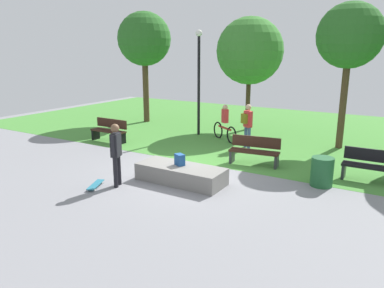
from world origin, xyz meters
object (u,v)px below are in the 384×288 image
(backpack_on_ledge, at_px, (180,160))
(park_bench_by_oak, at_px, (255,150))
(skater_performing_trick, at_px, (116,150))
(tree_broad_elm, at_px, (144,40))
(skateboard_by_ledge, at_px, (96,185))
(tree_slender_maple, at_px, (250,51))
(concrete_ledge, at_px, (181,174))
(tree_young_birch, at_px, (350,37))
(trash_bin, at_px, (322,172))
(lamp_post, at_px, (199,73))
(park_bench_far_right, at_px, (373,165))
(pedestrian_with_backpack, at_px, (247,122))
(cyclist_on_bicycle, at_px, (225,125))
(park_bench_center_lawn, at_px, (109,130))

(backpack_on_ledge, height_order, park_bench_by_oak, park_bench_by_oak)
(skater_performing_trick, relative_size, tree_broad_elm, 0.31)
(skateboard_by_ledge, height_order, tree_slender_maple, tree_slender_maple)
(backpack_on_ledge, height_order, skateboard_by_ledge, backpack_on_ledge)
(skater_performing_trick, distance_m, tree_broad_elm, 10.03)
(concrete_ledge, bearing_deg, tree_young_birch, 63.66)
(tree_young_birch, distance_m, trash_bin, 5.89)
(concrete_ledge, bearing_deg, park_bench_by_oak, 66.24)
(tree_slender_maple, height_order, lamp_post, tree_slender_maple)
(park_bench_far_right, height_order, lamp_post, lamp_post)
(tree_young_birch, height_order, pedestrian_with_backpack, tree_young_birch)
(concrete_ledge, height_order, tree_young_birch, tree_young_birch)
(lamp_post, xyz_separation_m, pedestrian_with_backpack, (2.74, -1.07, -1.69))
(trash_bin, distance_m, pedestrian_with_backpack, 4.36)
(pedestrian_with_backpack, distance_m, cyclist_on_bicycle, 1.47)
(concrete_ledge, height_order, tree_slender_maple, tree_slender_maple)
(tree_slender_maple, bearing_deg, park_bench_by_oak, -64.74)
(skateboard_by_ledge, bearing_deg, park_bench_center_lawn, 129.25)
(concrete_ledge, relative_size, park_bench_far_right, 1.58)
(park_bench_far_right, relative_size, lamp_post, 0.36)
(tree_broad_elm, height_order, trash_bin, tree_broad_elm)
(park_bench_by_oak, bearing_deg, skater_performing_trick, -123.17)
(skater_performing_trick, xyz_separation_m, cyclist_on_bicycle, (0.17, 6.28, -0.39))
(concrete_ledge, relative_size, cyclist_on_bicycle, 1.63)
(cyclist_on_bicycle, bearing_deg, tree_young_birch, 15.67)
(skateboard_by_ledge, distance_m, pedestrian_with_backpack, 6.36)
(backpack_on_ledge, xyz_separation_m, pedestrian_with_backpack, (0.18, 4.41, 0.37))
(skateboard_by_ledge, relative_size, park_bench_center_lawn, 0.51)
(lamp_post, height_order, trash_bin, lamp_post)
(backpack_on_ledge, bearing_deg, skater_performing_trick, 71.39)
(skater_performing_trick, height_order, lamp_post, lamp_post)
(backpack_on_ledge, xyz_separation_m, cyclist_on_bicycle, (-1.08, 5.07, -0.00))
(lamp_post, bearing_deg, park_bench_far_right, -20.51)
(park_bench_far_right, xyz_separation_m, tree_young_birch, (-1.48, 3.50, 3.62))
(tree_young_birch, bearing_deg, trash_bin, -85.85)
(park_bench_far_right, relative_size, pedestrian_with_backpack, 0.96)
(tree_broad_elm, bearing_deg, tree_slender_maple, 8.80)
(park_bench_by_oak, relative_size, tree_young_birch, 0.31)
(park_bench_by_oak, bearing_deg, lamp_post, 142.50)
(park_bench_by_oak, distance_m, tree_slender_maple, 6.36)
(cyclist_on_bicycle, bearing_deg, trash_bin, -36.24)
(skateboard_by_ledge, distance_m, park_bench_by_oak, 5.11)
(skater_performing_trick, xyz_separation_m, trash_bin, (4.78, 2.90, -0.61))
(skater_performing_trick, bearing_deg, tree_broad_elm, 123.20)
(park_bench_center_lawn, bearing_deg, pedestrian_with_backpack, 20.11)
(concrete_ledge, distance_m, park_bench_center_lawn, 5.72)
(concrete_ledge, distance_m, cyclist_on_bicycle, 5.26)
(tree_young_birch, relative_size, cyclist_on_bicycle, 3.42)
(tree_broad_elm, bearing_deg, backpack_on_ledge, -46.29)
(trash_bin, bearing_deg, backpack_on_ledge, -154.40)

